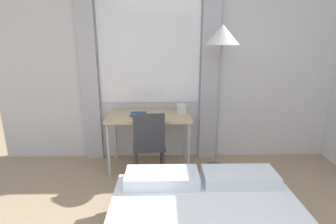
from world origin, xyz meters
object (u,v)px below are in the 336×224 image
(desk_chair, at_px, (149,141))
(book, at_px, (138,114))
(telephone, at_px, (181,108))
(desk, at_px, (149,120))
(standing_lamp, at_px, (222,44))

(desk_chair, distance_m, book, 0.43)
(telephone, bearing_deg, desk, -163.23)
(desk, bearing_deg, book, -177.79)
(desk_chair, distance_m, standing_lamp, 1.51)
(standing_lamp, relative_size, book, 9.32)
(desk_chair, bearing_deg, standing_lamp, 8.42)
(desk_chair, relative_size, telephone, 4.77)
(desk_chair, distance_m, telephone, 0.69)
(desk_chair, relative_size, book, 4.33)
(standing_lamp, distance_m, telephone, 1.01)
(standing_lamp, relative_size, telephone, 10.25)
(desk, xyz_separation_m, standing_lamp, (0.91, -0.08, 0.99))
(desk_chair, xyz_separation_m, standing_lamp, (0.91, 0.21, 1.19))
(standing_lamp, xyz_separation_m, telephone, (-0.47, 0.21, -0.87))
(book, bearing_deg, desk, 2.21)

